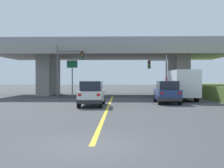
{
  "coord_description": "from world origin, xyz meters",
  "views": [
    {
      "loc": [
        0.9,
        -8.61,
        2.14
      ],
      "look_at": [
        0.1,
        19.9,
        1.69
      ],
      "focal_mm": 43.52,
      "sensor_mm": 36.0,
      "label": 1
    }
  ],
  "objects": [
    {
      "name": "box_truck",
      "position": [
        7.32,
        19.66,
        1.62
      ],
      "size": [
        2.33,
        6.86,
        3.09
      ],
      "color": "red",
      "rests_on": "ground"
    },
    {
      "name": "highway_sign",
      "position": [
        -5.09,
        25.46,
        3.42
      ],
      "size": [
        1.37,
        0.17,
        4.74
      ],
      "color": "slate",
      "rests_on": "ground"
    },
    {
      "name": "suv_lead",
      "position": [
        -1.36,
        13.47,
        1.01
      ],
      "size": [
        1.9,
        4.74,
        2.02
      ],
      "color": "silver",
      "rests_on": "ground"
    },
    {
      "name": "suv_crossing",
      "position": [
        5.18,
        16.0,
        1.01
      ],
      "size": [
        2.06,
        4.53,
        2.02
      ],
      "rotation": [
        0.0,
        0.0,
        -0.02
      ],
      "color": "navy",
      "rests_on": "ground"
    },
    {
      "name": "traffic_signal_nearside",
      "position": [
        5.61,
        23.2,
        3.17
      ],
      "size": [
        2.26,
        0.36,
        5.04
      ],
      "color": "slate",
      "rests_on": "ground"
    },
    {
      "name": "ground",
      "position": [
        0.0,
        28.99,
        0.0
      ],
      "size": [
        160.0,
        160.0,
        0.0
      ],
      "primitive_type": "plane",
      "color": "#424244"
    },
    {
      "name": "lane_divider_stripe",
      "position": [
        0.0,
        13.05,
        0.0
      ],
      "size": [
        0.2,
        26.09,
        0.01
      ],
      "primitive_type": "cube",
      "color": "yellow",
      "rests_on": "ground"
    },
    {
      "name": "overpass_bridge",
      "position": [
        0.0,
        28.99,
        5.08
      ],
      "size": [
        30.67,
        10.88,
        7.27
      ],
      "color": "gray",
      "rests_on": "ground"
    },
    {
      "name": "traffic_signal_farside",
      "position": [
        -5.37,
        22.86,
        3.91
      ],
      "size": [
        3.16,
        0.36,
        6.17
      ],
      "color": "#56595E",
      "rests_on": "ground"
    }
  ]
}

